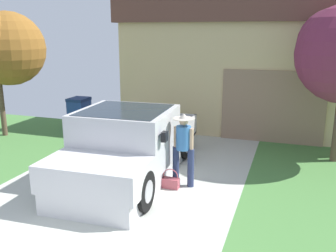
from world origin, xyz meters
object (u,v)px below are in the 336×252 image
object	(u,v)px
handbag	(171,182)
wheeled_trash_bin	(79,113)
pickup_truck	(127,148)
person_with_hat	(183,145)
house_with_garage	(268,59)

from	to	relation	value
handbag	wheeled_trash_bin	size ratio (longest dim) A/B	0.39
pickup_truck	wheeled_trash_bin	size ratio (longest dim) A/B	4.55
handbag	person_with_hat	bearing A→B (deg)	49.86
pickup_truck	wheeled_trash_bin	bearing A→B (deg)	-47.56
handbag	wheeled_trash_bin	bearing A→B (deg)	141.13
house_with_garage	wheeled_trash_bin	size ratio (longest dim) A/B	8.61
pickup_truck	wheeled_trash_bin	distance (m)	4.89
pickup_truck	wheeled_trash_bin	xyz separation A→B (m)	(-3.44, 3.47, -0.12)
pickup_truck	person_with_hat	xyz separation A→B (m)	(1.34, 0.04, 0.21)
person_with_hat	wheeled_trash_bin	distance (m)	5.89
person_with_hat	handbag	distance (m)	0.88
handbag	house_with_garage	size ratio (longest dim) A/B	0.05
pickup_truck	house_with_garage	xyz separation A→B (m)	(2.51, 7.54, 1.58)
pickup_truck	wheeled_trash_bin	world-z (taller)	pickup_truck
pickup_truck	person_with_hat	distance (m)	1.35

